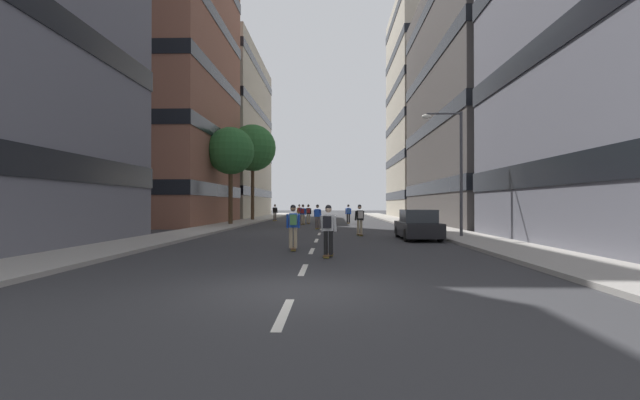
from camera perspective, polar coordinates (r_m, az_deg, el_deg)
name	(u,v)px	position (r m, az deg, el deg)	size (l,w,h in m)	color
ground_plane	(323,225)	(39.83, 0.43, -3.11)	(181.80, 181.80, 0.00)	#333335
sidewalk_left	(243,222)	(44.44, -9.61, -2.74)	(2.95, 83.32, 0.14)	#9E9991
sidewalk_right	(406,222)	(44.16, 10.73, -2.75)	(2.95, 83.32, 0.14)	#9E9991
lane_markings	(324,223)	(42.52, 0.50, -2.94)	(0.16, 72.20, 0.01)	silver
building_left_mid	(150,29)	(46.64, -20.48, 19.38)	(12.98, 17.52, 35.12)	brown
building_left_far	(214,136)	(65.69, -13.13, 7.84)	(12.98, 23.88, 22.47)	#B2A893
building_right_mid	(501,102)	(44.22, 21.70, 11.30)	(12.98, 23.44, 21.46)	#4C4744
building_right_far	(441,110)	(65.90, 14.90, 10.87)	(12.98, 18.71, 29.39)	#BCB29E
parked_car_near	(418,226)	(23.71, 12.15, -3.17)	(1.82, 4.40, 1.52)	black
street_tree_near	(231,151)	(39.43, -11.11, 6.01)	(4.00, 4.00, 8.17)	#4C3823
street_tree_mid	(253,148)	(49.93, -8.42, 6.43)	(5.01, 5.01, 10.23)	#4C3823
streetlamp_right	(454,159)	(24.90, 16.41, 4.89)	(2.13, 0.30, 6.50)	#3F3F44
skater_0	(275,212)	(48.92, -5.66, -1.47)	(0.57, 0.92, 1.78)	brown
skater_1	(303,213)	(39.98, -2.16, -1.64)	(0.57, 0.92, 1.78)	brown
skater_2	(328,227)	(15.40, 1.03, -3.44)	(0.57, 0.92, 1.78)	brown
skater_3	(299,211)	(48.47, -2.60, -1.45)	(0.55, 0.92, 1.78)	brown
skater_4	(293,224)	(17.72, -3.38, -3.05)	(0.55, 0.92, 1.78)	brown
skater_5	(317,215)	(32.88, -0.32, -1.94)	(0.56, 0.92, 1.78)	brown
skater_6	(308,213)	(41.77, -1.46, -1.59)	(0.56, 0.92, 1.78)	brown
skater_7	(360,218)	(26.02, 4.99, -2.24)	(0.57, 0.92, 1.78)	brown
skater_8	(348,213)	(41.96, 3.56, -1.59)	(0.54, 0.91, 1.78)	brown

